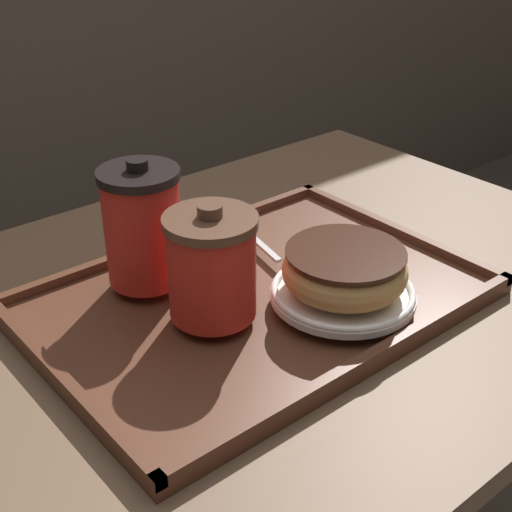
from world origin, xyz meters
name	(u,v)px	position (x,y,z in m)	size (l,w,h in m)	color
cafe_table	(261,395)	(0.00, 0.00, 0.57)	(0.97, 0.70, 0.74)	brown
serving_tray	(256,299)	(-0.03, -0.02, 0.74)	(0.50, 0.35, 0.02)	#512D1E
coffee_cup_front	(212,265)	(-0.09, -0.03, 0.82)	(0.10, 0.10, 0.13)	red
coffee_cup_rear	(142,226)	(-0.11, 0.08, 0.83)	(0.09, 0.09, 0.15)	red
plate_with_chocolate_donut	(343,292)	(0.03, -0.10, 0.77)	(0.16, 0.16, 0.01)	white
donut_chocolate_glazed	(345,269)	(0.03, -0.10, 0.80)	(0.14, 0.14, 0.05)	tan
spoon	(241,226)	(0.05, 0.10, 0.76)	(0.04, 0.14, 0.01)	silver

